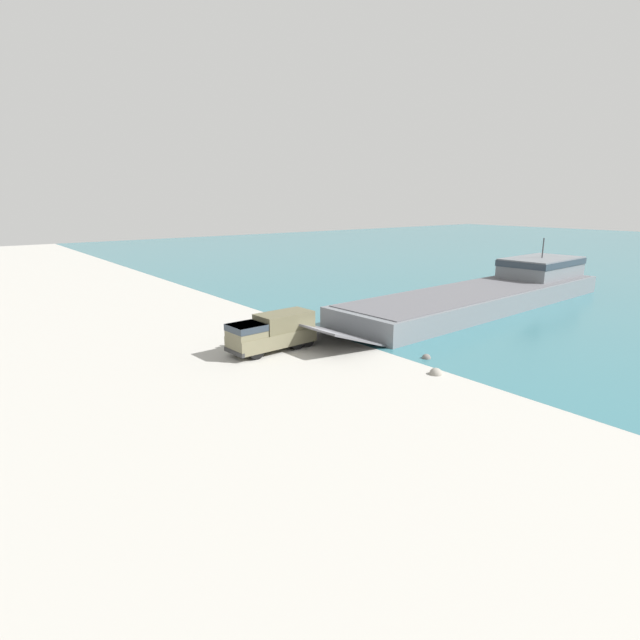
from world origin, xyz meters
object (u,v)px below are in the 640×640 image
military_truck (272,332)px  soldier_on_ramp (243,334)px  mooring_bollard (297,323)px  landing_craft (495,290)px

military_truck → soldier_on_ramp: 2.65m
soldier_on_ramp → mooring_bollard: size_ratio=2.27×
mooring_bollard → landing_craft: bearing=78.2°
soldier_on_ramp → mooring_bollard: soldier_on_ramp is taller
soldier_on_ramp → mooring_bollard: bearing=-15.9°
military_truck → soldier_on_ramp: bearing=-63.7°
soldier_on_ramp → mooring_bollard: 7.47m
military_truck → soldier_on_ramp: (-2.27, -1.28, -0.47)m
military_truck → landing_craft: bearing=176.5°
landing_craft → military_truck: bearing=-93.0°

